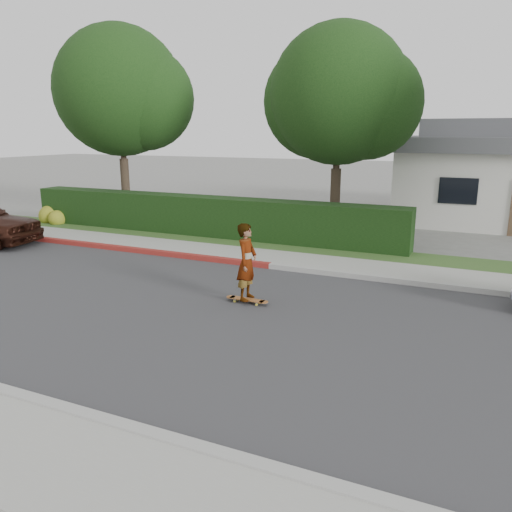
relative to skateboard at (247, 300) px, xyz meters
The scene contains 12 objects.
ground 2.02m from the skateboard, 146.26° to the right, with size 120.00×120.00×0.00m, color slate.
road 2.02m from the skateboard, 146.26° to the right, with size 60.00×8.00×0.01m, color #2D2D30.
curb_far 3.42m from the skateboard, 119.32° to the left, with size 60.00×0.20×0.15m, color #9E9E99.
curb_red_section 7.31m from the skateboard, 155.93° to the left, with size 12.00×0.21×0.15m, color maroon.
sidewalk_far 4.23m from the skateboard, 113.33° to the left, with size 60.00×1.60×0.12m, color gray.
planting_strip 5.73m from the skateboard, 106.99° to the left, with size 60.00×1.60×0.10m, color #2D4C1E.
hedge 7.70m from the skateboard, 127.55° to the left, with size 15.00×1.00×1.50m, color black.
flowering_shrub 12.97m from the skateboard, 154.32° to the left, with size 1.40×1.00×0.90m.
tree_left 12.98m from the skateboard, 140.52° to the left, with size 5.99×5.21×8.00m.
tree_center 9.40m from the skateboard, 91.34° to the left, with size 5.66×4.84×7.44m.
skateboard is the anchor object (origin of this frame).
skateboarder 0.89m from the skateboard, behind, with size 0.64×0.42×1.75m, color white.
Camera 1 is at (6.27, -8.61, 3.80)m, focal length 35.00 mm.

